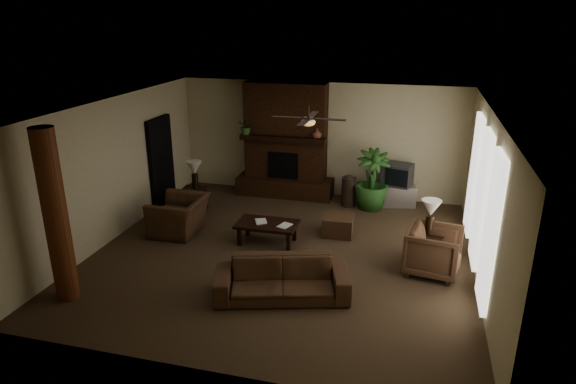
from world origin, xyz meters
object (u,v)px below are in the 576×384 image
(floor_plant, at_px, (371,192))
(lamp_left, at_px, (194,170))
(armchair_left, at_px, (179,210))
(lamp_right, at_px, (431,211))
(log_column, at_px, (56,217))
(side_table_left, at_px, (194,200))
(tv_stand, at_px, (397,195))
(armchair_right, at_px, (434,249))
(floor_vase, at_px, (349,188))
(ottoman, at_px, (338,225))
(sofa, at_px, (282,273))
(side_table_right, at_px, (430,247))
(coffee_table, at_px, (267,225))

(floor_plant, relative_size, lamp_left, 2.17)
(armchair_left, bearing_deg, lamp_right, 88.26)
(log_column, distance_m, side_table_left, 4.13)
(tv_stand, bearing_deg, side_table_left, -173.14)
(armchair_right, height_order, tv_stand, armchair_right)
(floor_vase, xyz_separation_m, side_table_left, (-3.41, -1.25, -0.16))
(tv_stand, distance_m, floor_plant, 0.71)
(ottoman, bearing_deg, sofa, -100.67)
(floor_plant, xyz_separation_m, side_table_right, (1.32, -2.38, -0.12))
(sofa, distance_m, side_table_left, 4.26)
(tv_stand, bearing_deg, ottoman, -130.40)
(armchair_left, relative_size, tv_stand, 1.35)
(floor_vase, xyz_separation_m, floor_plant, (0.53, -0.04, -0.04))
(coffee_table, distance_m, lamp_right, 3.14)
(armchair_left, xyz_separation_m, side_table_left, (-0.21, 1.17, -0.23))
(tv_stand, xyz_separation_m, floor_plant, (-0.57, -0.39, 0.14))
(armchair_left, distance_m, side_table_left, 1.21)
(floor_plant, bearing_deg, lamp_right, -62.22)
(lamp_left, height_order, lamp_right, same)
(log_column, bearing_deg, sofa, 14.85)
(tv_stand, distance_m, lamp_right, 2.98)
(ottoman, xyz_separation_m, side_table_left, (-3.45, 0.44, 0.08))
(sofa, height_order, side_table_right, sofa)
(lamp_right, bearing_deg, floor_vase, 126.32)
(side_table_left, relative_size, lamp_right, 0.85)
(lamp_left, bearing_deg, coffee_table, -30.48)
(armchair_right, distance_m, lamp_left, 5.54)
(sofa, height_order, lamp_left, lamp_left)
(armchair_right, xyz_separation_m, ottoman, (-1.87, 1.20, -0.26))
(armchair_left, xyz_separation_m, tv_stand, (4.31, 2.76, -0.25))
(armchair_left, relative_size, side_table_right, 2.09)
(floor_plant, relative_size, side_table_left, 2.56)
(side_table_left, bearing_deg, floor_plant, 16.99)
(log_column, bearing_deg, lamp_left, 83.57)
(sofa, bearing_deg, floor_plant, 60.72)
(ottoman, relative_size, lamp_right, 0.92)
(armchair_left, distance_m, side_table_right, 5.06)
(lamp_left, height_order, side_table_right, lamp_left)
(coffee_table, distance_m, side_table_right, 3.13)
(side_table_right, bearing_deg, side_table_left, 167.46)
(armchair_left, distance_m, coffee_table, 1.93)
(sofa, relative_size, side_table_right, 3.90)
(lamp_left, xyz_separation_m, side_table_right, (5.22, -1.20, -0.73))
(log_column, distance_m, floor_vase, 6.52)
(log_column, height_order, floor_vase, log_column)
(ottoman, bearing_deg, lamp_right, -23.34)
(armchair_left, height_order, side_table_right, armchair_left)
(log_column, xyz_separation_m, floor_plant, (4.34, 5.16, -1.01))
(log_column, height_order, ottoman, log_column)
(armchair_left, relative_size, coffee_table, 0.96)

